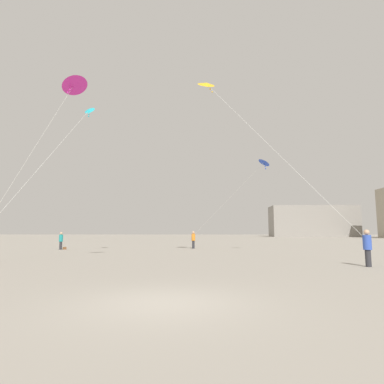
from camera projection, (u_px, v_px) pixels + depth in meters
The scene contains 10 objects.
ground_plane at pixel (164, 303), 7.89m from camera, with size 300.00×300.00×0.00m, color #9E9689.
person_in_teal at pixel (61, 240), 30.49m from camera, with size 0.36×0.36×1.66m.
person_in_blue at pixel (367, 246), 15.92m from camera, with size 0.40×0.40×1.84m.
person_in_orange at pixel (193, 239), 32.25m from camera, with size 0.38×0.38×1.74m.
kite_cyan_diamond at pixel (88, 112), 23.29m from camera, with size 3.92×6.34×9.65m.
kite_magenta_diamond at pixel (74, 85), 16.93m from camera, with size 5.84×1.78×8.63m.
kite_cobalt_diamond at pixel (263, 163), 26.57m from camera, with size 6.63×6.98×6.47m.
kite_amber_diamond at pixel (207, 85), 22.49m from camera, with size 8.64×5.73×11.24m.
building_left_hall at pixel (312, 221), 98.01m from camera, with size 25.48×10.44×9.36m.
handbag_beside_flyer at pixel (65, 248), 30.49m from camera, with size 0.32×0.14×0.24m, color brown.
Camera 1 is at (0.93, -8.14, 1.77)m, focal length 29.85 mm.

